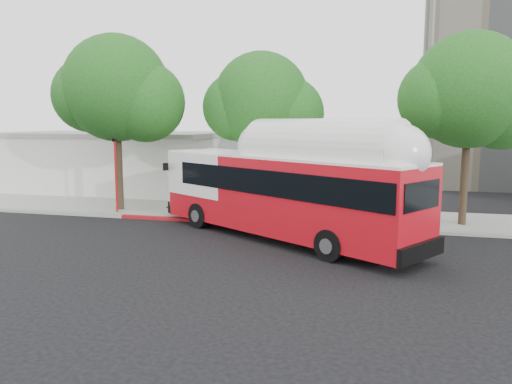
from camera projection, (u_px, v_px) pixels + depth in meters
ground at (250, 244)px, 20.63m from camera, size 120.00×120.00×0.00m
sidewalk at (281, 214)px, 26.86m from camera, size 60.00×5.00×0.15m
curb_strip at (271, 224)px, 24.37m from camera, size 60.00×0.30×0.15m
red_curb_segment at (213, 221)px, 25.09m from camera, size 10.00×0.32×0.16m
street_tree_left at (125, 92)px, 27.10m from camera, size 6.67×5.80×9.74m
street_tree_mid at (269, 105)px, 25.76m from camera, size 5.75×5.00×8.62m
street_tree_right at (479, 95)px, 23.09m from camera, size 6.21×5.40×9.18m
low_commercial_bldg at (117, 160)px, 37.16m from camera, size 16.20×10.20×4.25m
transit_bus at (283, 195)px, 21.33m from camera, size 13.08×9.58×4.14m
signal_pole at (116, 175)px, 26.94m from camera, size 0.12×0.40×4.22m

